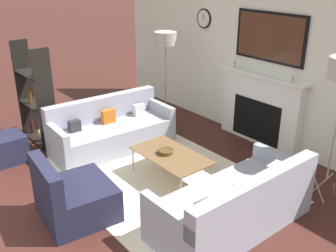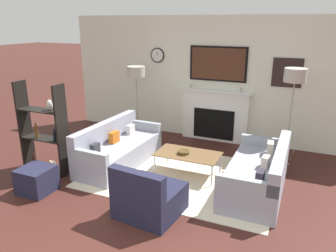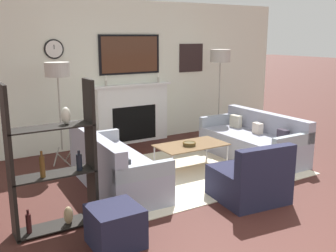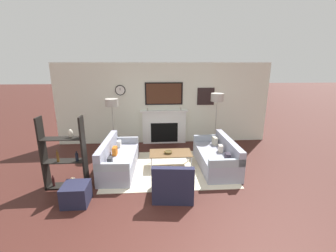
% 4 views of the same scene
% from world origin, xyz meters
% --- Properties ---
extents(fireplace_wall, '(7.17, 0.28, 2.70)m').
position_xyz_m(fireplace_wall, '(0.00, 4.84, 1.23)').
color(fireplace_wall, white).
rests_on(fireplace_wall, ground_plane).
extents(area_rug, '(3.19, 2.27, 0.01)m').
position_xyz_m(area_rug, '(0.00, 2.74, 0.01)').
color(area_rug, beige).
rests_on(area_rug, ground_plane).
extents(couch_left, '(0.85, 1.92, 0.79)m').
position_xyz_m(couch_left, '(-1.29, 2.74, 0.28)').
color(couch_left, '#9799AB').
rests_on(couch_left, ground_plane).
extents(couch_right, '(0.84, 1.88, 0.76)m').
position_xyz_m(couch_right, '(1.29, 2.74, 0.28)').
color(couch_right, '#9799AB').
rests_on(couch_right, ground_plane).
extents(armchair, '(0.88, 0.86, 0.77)m').
position_xyz_m(armchair, '(0.01, 1.45, 0.26)').
color(armchair, '#1E1F35').
rests_on(armchair, ground_plane).
extents(coffee_table, '(1.10, 0.61, 0.39)m').
position_xyz_m(coffee_table, '(0.07, 2.84, 0.37)').
color(coffee_table, brown).
rests_on(coffee_table, ground_plane).
extents(decorative_bowl, '(0.21, 0.21, 0.06)m').
position_xyz_m(decorative_bowl, '(0.00, 2.80, 0.43)').
color(decorative_bowl, '#4A3C1E').
rests_on(decorative_bowl, coffee_table).
extents(floor_lamp_left, '(0.38, 0.38, 1.66)m').
position_xyz_m(floor_lamp_left, '(-1.60, 4.08, 1.51)').
color(floor_lamp_left, '#9E998E').
rests_on(floor_lamp_left, ground_plane).
extents(floor_lamp_right, '(0.39, 0.39, 1.79)m').
position_xyz_m(floor_lamp_right, '(1.60, 4.08, 1.64)').
color(floor_lamp_right, '#9E998E').
rests_on(floor_lamp_right, ground_plane).
extents(shelf_unit, '(0.89, 0.28, 1.60)m').
position_xyz_m(shelf_unit, '(-2.29, 1.98, 0.72)').
color(shelf_unit, black).
rests_on(shelf_unit, ground_plane).
extents(ottoman, '(0.49, 0.49, 0.40)m').
position_xyz_m(ottoman, '(-1.90, 1.33, 0.20)').
color(ottoman, '#1E1F35').
rests_on(ottoman, ground_plane).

